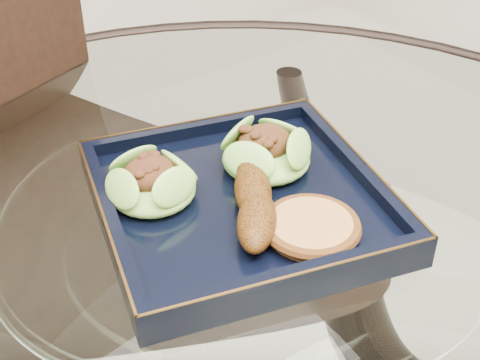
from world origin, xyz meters
TOP-DOWN VIEW (x-y plane):
  - dining_chair at (-0.09, 0.29)m, footprint 0.60×0.60m
  - navy_plate at (0.04, 0.06)m, footprint 0.33×0.33m
  - lettuce_wrap_left at (-0.03, 0.10)m, footprint 0.11×0.11m
  - lettuce_wrap_right at (0.09, 0.08)m, footprint 0.10×0.10m
  - roasted_plantain at (0.04, 0.04)m, footprint 0.12×0.16m
  - crumb_patty at (0.06, -0.03)m, footprint 0.09×0.09m

SIDE VIEW (x-z plane):
  - dining_chair at x=-0.09m, z-range 0.06..1.12m
  - navy_plate at x=0.04m, z-range 0.76..0.78m
  - crumb_patty at x=0.06m, z-range 0.78..0.80m
  - lettuce_wrap_left at x=-0.03m, z-range 0.78..0.81m
  - roasted_plantain at x=0.04m, z-range 0.78..0.81m
  - lettuce_wrap_right at x=0.09m, z-range 0.78..0.81m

